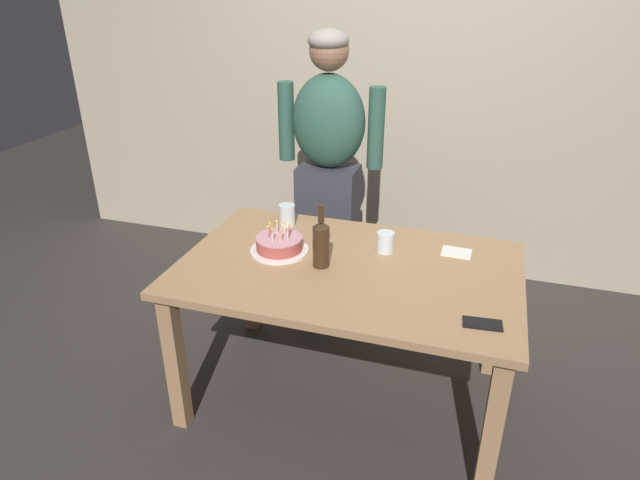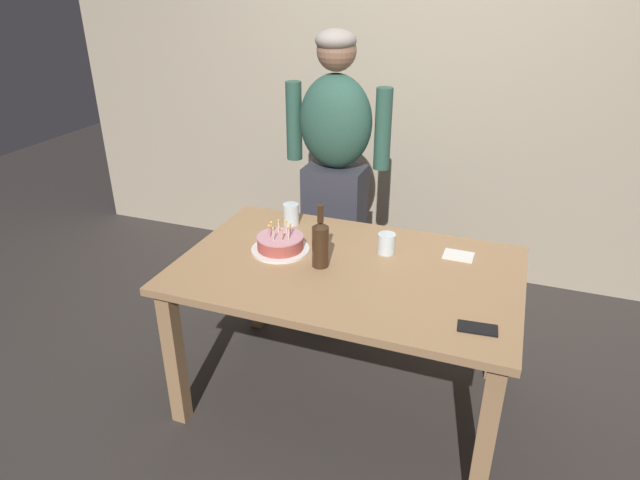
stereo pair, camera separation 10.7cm
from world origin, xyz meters
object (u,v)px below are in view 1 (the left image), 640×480
object	(u,v)px
water_glass_far	(385,242)
napkin_stack	(456,252)
wine_bottle	(321,243)
cell_phone	(482,324)
water_glass_near	(287,215)
person_man_bearded	(328,175)
birthday_cake	(279,245)

from	to	relation	value
water_glass_far	napkin_stack	bearing A→B (deg)	14.13
wine_bottle	napkin_stack	bearing A→B (deg)	28.32
napkin_stack	cell_phone	bearing A→B (deg)	-75.78
water_glass_near	water_glass_far	size ratio (longest dim) A/B	1.14
person_man_bearded	napkin_stack	bearing A→B (deg)	146.58
birthday_cake	water_glass_far	distance (m)	0.49
water_glass_far	cell_phone	world-z (taller)	water_glass_far
cell_phone	person_man_bearded	size ratio (longest dim) A/B	0.09
wine_bottle	cell_phone	xyz separation A→B (m)	(0.71, -0.26, -0.11)
wine_bottle	birthday_cake	bearing A→B (deg)	161.96
cell_phone	wine_bottle	bearing A→B (deg)	155.13
water_glass_near	water_glass_far	xyz separation A→B (m)	(0.54, -0.15, -0.01)
cell_phone	person_man_bearded	distance (m)	1.42
water_glass_near	cell_phone	distance (m)	1.19
water_glass_near	cell_phone	bearing A→B (deg)	-32.05
birthday_cake	cell_phone	distance (m)	0.99
napkin_stack	water_glass_near	bearing A→B (deg)	175.38
birthday_cake	person_man_bearded	distance (m)	0.75
birthday_cake	water_glass_far	size ratio (longest dim) A/B	2.85
water_glass_far	wine_bottle	world-z (taller)	wine_bottle
napkin_stack	person_man_bearded	bearing A→B (deg)	146.58
water_glass_far	water_glass_near	bearing A→B (deg)	164.46
napkin_stack	person_man_bearded	xyz separation A→B (m)	(-0.78, 0.51, 0.13)
birthday_cake	napkin_stack	distance (m)	0.82
water_glass_near	water_glass_far	world-z (taller)	water_glass_near
water_glass_near	person_man_bearded	bearing A→B (deg)	78.83
cell_phone	birthday_cake	bearing A→B (deg)	155.58
water_glass_near	water_glass_far	bearing A→B (deg)	-15.54
cell_phone	person_man_bearded	bearing A→B (deg)	125.60
water_glass_far	person_man_bearded	distance (m)	0.75
birthday_cake	water_glass_near	distance (m)	0.31
wine_bottle	cell_phone	size ratio (longest dim) A/B	2.02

